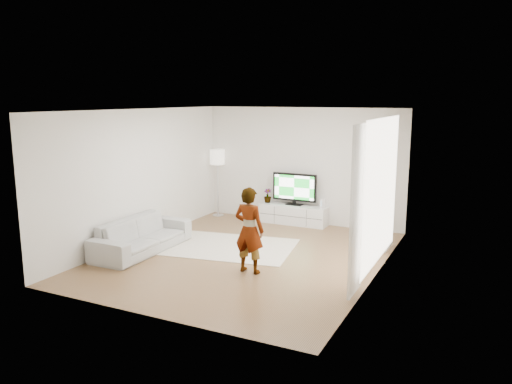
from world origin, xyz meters
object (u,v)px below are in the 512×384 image
at_px(media_console, 294,214).
at_px(floor_lamp, 217,160).
at_px(sofa, 142,235).
at_px(television, 295,188).
at_px(player, 249,230).
at_px(rug, 230,247).

height_order(media_console, floor_lamp, floor_lamp).
bearing_deg(sofa, television, -29.74).
xyz_separation_m(media_console, player, (0.58, -3.56, 0.54)).
distance_m(player, floor_lamp, 4.45).
relative_size(player, sofa, 0.67).
bearing_deg(sofa, floor_lamp, 2.67).
height_order(television, player, player).
bearing_deg(rug, television, 79.07).
height_order(player, floor_lamp, floor_lamp).
bearing_deg(television, sofa, -119.16).
xyz_separation_m(television, sofa, (-1.90, -3.41, -0.55)).
height_order(rug, sofa, sofa).
relative_size(media_console, floor_lamp, 0.96).
bearing_deg(television, floor_lamp, -177.46).
bearing_deg(player, sofa, -0.91).
bearing_deg(sofa, player, -94.70).
bearing_deg(media_console, television, 90.00).
bearing_deg(media_console, sofa, -119.36).
relative_size(rug, player, 1.70).
xyz_separation_m(television, rug, (-0.46, -2.41, -0.88)).
xyz_separation_m(television, floor_lamp, (-2.09, -0.09, 0.58)).
distance_m(sofa, floor_lamp, 3.51).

